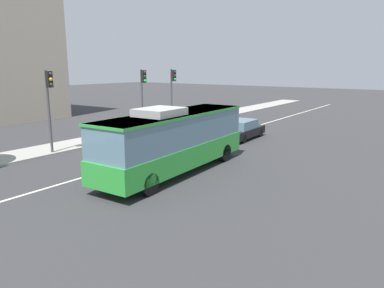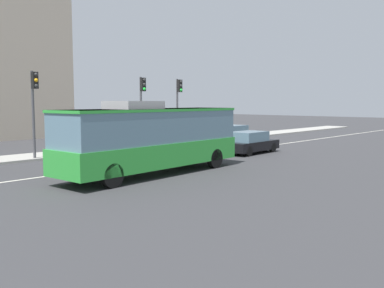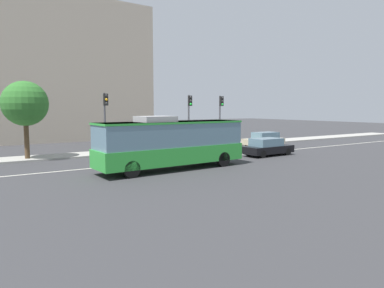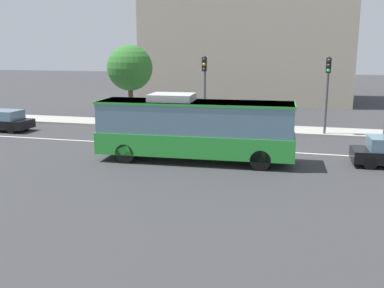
% 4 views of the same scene
% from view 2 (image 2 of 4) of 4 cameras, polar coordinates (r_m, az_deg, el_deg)
% --- Properties ---
extents(ground_plane, '(160.00, 160.00, 0.00)m').
position_cam_2_polar(ground_plane, '(24.57, -5.75, -2.44)').
color(ground_plane, '#333335').
extents(sidewalk_kerb, '(80.00, 2.91, 0.14)m').
position_cam_2_polar(sidewalk_kerb, '(29.83, -14.28, -1.03)').
color(sidewalk_kerb, '#9E9B93').
rests_on(sidewalk_kerb, ground_plane).
extents(lane_centre_line, '(76.00, 0.16, 0.01)m').
position_cam_2_polar(lane_centre_line, '(24.57, -5.75, -2.42)').
color(lane_centre_line, silver).
rests_on(lane_centre_line, ground_plane).
extents(transit_bus, '(10.10, 2.95, 3.46)m').
position_cam_2_polar(transit_bus, '(20.38, -5.25, 1.03)').
color(transit_bus, green).
rests_on(transit_bus, ground_plane).
extents(sedan_black, '(4.57, 1.97, 1.46)m').
position_cam_2_polar(sedan_black, '(28.89, 7.68, 0.19)').
color(sedan_black, black).
rests_on(sedan_black, ground_plane).
extents(sedan_beige, '(4.53, 1.87, 1.46)m').
position_cam_2_polar(sedan_beige, '(36.06, 5.09, 1.29)').
color(sedan_beige, '#C6B793').
rests_on(sedan_beige, ground_plane).
extents(traffic_light_near_corner, '(0.33, 0.62, 5.20)m').
position_cam_2_polar(traffic_light_near_corner, '(33.81, -1.79, 5.84)').
color(traffic_light_near_corner, '#47474C').
rests_on(traffic_light_near_corner, ground_plane).
extents(traffic_light_mid_block, '(0.34, 0.62, 5.20)m').
position_cam_2_polar(traffic_light_mid_block, '(26.60, -20.15, 5.56)').
color(traffic_light_mid_block, '#47474C').
rests_on(traffic_light_mid_block, ground_plane).
extents(traffic_light_far_corner, '(0.34, 0.62, 5.20)m').
position_cam_2_polar(traffic_light_far_corner, '(31.25, -6.62, 5.82)').
color(traffic_light_far_corner, '#47474C').
rests_on(traffic_light_far_corner, ground_plane).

